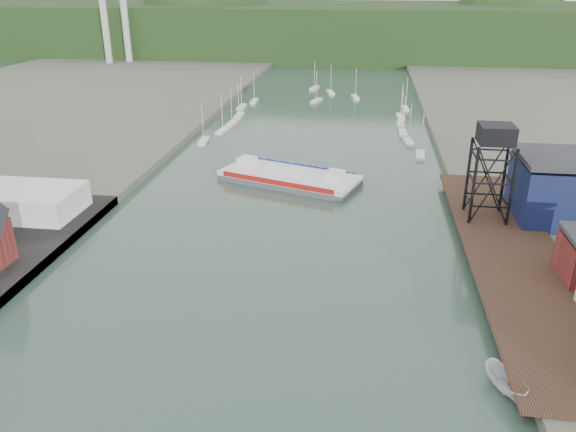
# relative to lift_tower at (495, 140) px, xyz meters

# --- Properties ---
(east_pier) EXTENTS (14.00, 70.00, 2.45)m
(east_pier) POSITION_rel_lift_tower_xyz_m (2.00, -13.00, -13.75)
(east_pier) COLOR black
(east_pier) RESTS_ON ground
(white_shed) EXTENTS (18.00, 12.00, 4.50)m
(white_shed) POSITION_rel_lift_tower_xyz_m (-79.00, -8.00, -11.80)
(white_shed) COLOR silver
(white_shed) RESTS_ON west_quay
(lift_tower) EXTENTS (6.50, 6.50, 16.00)m
(lift_tower) POSITION_rel_lift_tower_xyz_m (0.00, 0.00, 0.00)
(lift_tower) COLOR black
(lift_tower) RESTS_ON east_pier
(marina_sailboats) EXTENTS (57.71, 92.65, 0.90)m
(marina_sailboats) POSITION_rel_lift_tower_xyz_m (-34.92, 80.46, -15.30)
(marina_sailboats) COLOR silver
(marina_sailboats) RESTS_ON ground
(smokestacks) EXTENTS (11.20, 8.20, 60.00)m
(smokestacks) POSITION_rel_lift_tower_xyz_m (-141.00, 174.50, 14.35)
(smokestacks) COLOR #B0B0AB
(smokestacks) RESTS_ON ground
(distant_hills) EXTENTS (500.00, 120.00, 80.00)m
(distant_hills) POSITION_rel_lift_tower_xyz_m (-38.98, 243.35, -5.27)
(distant_hills) COLOR black
(distant_hills) RESTS_ON ground
(chain_ferry) EXTENTS (30.82, 20.27, 4.12)m
(chain_ferry) POSITION_rel_lift_tower_xyz_m (-36.19, 18.43, -14.46)
(chain_ferry) COLOR #4E4E51
(chain_ferry) RESTS_ON ground
(motorboat) EXTENTS (4.64, 6.81, 2.46)m
(motorboat) POSITION_rel_lift_tower_xyz_m (-5.16, -42.79, -14.42)
(motorboat) COLOR silver
(motorboat) RESTS_ON ground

